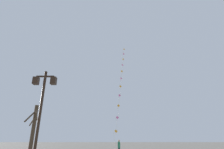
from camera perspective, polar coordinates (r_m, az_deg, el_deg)
twin_lantern_lamp_post at (r=9.56m, az=-22.53°, el=-8.18°), size 1.23×0.28×5.28m
kite_train at (r=28.17m, az=2.88°, el=-2.69°), size 2.70×12.96×20.41m
kite_flyer at (r=19.32m, az=2.28°, el=-23.37°), size 0.28×0.62×1.71m
bare_tree at (r=15.40m, az=-25.10°, el=-16.85°), size 1.30×1.66×4.41m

